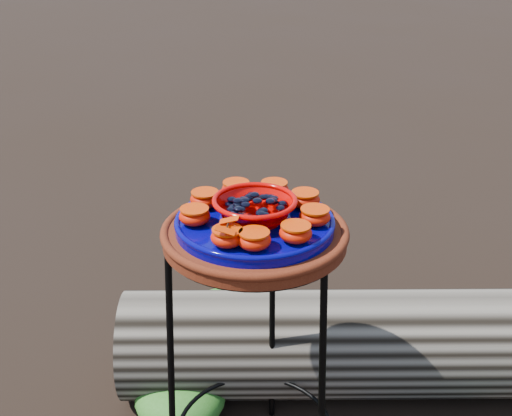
% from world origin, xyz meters
% --- Properties ---
extents(plant_stand, '(0.44, 0.44, 0.70)m').
position_xyz_m(plant_stand, '(0.00, 0.00, 0.35)').
color(plant_stand, black).
rests_on(plant_stand, ground).
extents(terracotta_saucer, '(0.41, 0.41, 0.03)m').
position_xyz_m(terracotta_saucer, '(0.00, 0.00, 0.72)').
color(terracotta_saucer, '#461208').
rests_on(terracotta_saucer, plant_stand).
extents(cobalt_plate, '(0.35, 0.35, 0.02)m').
position_xyz_m(cobalt_plate, '(0.00, 0.00, 0.74)').
color(cobalt_plate, '#00045D').
rests_on(cobalt_plate, terracotta_saucer).
extents(red_bowl, '(0.17, 0.17, 0.05)m').
position_xyz_m(red_bowl, '(0.00, 0.00, 0.78)').
color(red_bowl, '#C60300').
rests_on(red_bowl, cobalt_plate).
extents(glass_gems, '(0.14, 0.14, 0.02)m').
position_xyz_m(glass_gems, '(0.00, 0.00, 0.82)').
color(glass_gems, black).
rests_on(glass_gems, red_bowl).
extents(orange_half_0, '(0.07, 0.07, 0.04)m').
position_xyz_m(orange_half_0, '(-0.03, -0.13, 0.78)').
color(orange_half_0, '#BA1402').
rests_on(orange_half_0, cobalt_plate).
extents(orange_half_1, '(0.07, 0.07, 0.04)m').
position_xyz_m(orange_half_1, '(0.03, -0.13, 0.78)').
color(orange_half_1, '#BA1402').
rests_on(orange_half_1, cobalt_plate).
extents(orange_half_2, '(0.07, 0.07, 0.04)m').
position_xyz_m(orange_half_2, '(0.10, -0.08, 0.78)').
color(orange_half_2, '#BA1402').
rests_on(orange_half_2, cobalt_plate).
extents(orange_half_3, '(0.07, 0.07, 0.04)m').
position_xyz_m(orange_half_3, '(0.13, 0.01, 0.78)').
color(orange_half_3, '#BA1402').
rests_on(orange_half_3, cobalt_plate).
extents(orange_half_4, '(0.07, 0.07, 0.04)m').
position_xyz_m(orange_half_4, '(0.10, 0.09, 0.78)').
color(orange_half_4, '#BA1402').
rests_on(orange_half_4, cobalt_plate).
extents(orange_half_5, '(0.07, 0.07, 0.04)m').
position_xyz_m(orange_half_5, '(0.02, 0.13, 0.78)').
color(orange_half_5, '#BA1402').
rests_on(orange_half_5, cobalt_plate).
extents(orange_half_6, '(0.07, 0.07, 0.04)m').
position_xyz_m(orange_half_6, '(-0.07, 0.11, 0.78)').
color(orange_half_6, '#BA1402').
rests_on(orange_half_6, cobalt_plate).
extents(orange_half_7, '(0.07, 0.07, 0.04)m').
position_xyz_m(orange_half_7, '(-0.13, 0.04, 0.78)').
color(orange_half_7, '#BA1402').
rests_on(orange_half_7, cobalt_plate).
extents(orange_half_8, '(0.07, 0.07, 0.04)m').
position_xyz_m(orange_half_8, '(-0.12, -0.05, 0.78)').
color(orange_half_8, '#BA1402').
rests_on(orange_half_8, cobalt_plate).
extents(butterfly, '(0.09, 0.06, 0.01)m').
position_xyz_m(butterfly, '(-0.03, -0.13, 0.80)').
color(butterfly, red).
rests_on(butterfly, orange_half_0).
extents(driftwood_log, '(1.82, 0.87, 0.33)m').
position_xyz_m(driftwood_log, '(0.39, 0.44, 0.17)').
color(driftwood_log, black).
rests_on(driftwood_log, ground).
extents(foliage_left, '(0.27, 0.27, 0.13)m').
position_xyz_m(foliage_left, '(-0.26, 0.16, 0.07)').
color(foliage_left, '#2A6B1B').
rests_on(foliage_left, ground).
extents(foliage_back, '(0.27, 0.27, 0.13)m').
position_xyz_m(foliage_back, '(-0.26, 0.61, 0.07)').
color(foliage_back, '#2A6B1B').
rests_on(foliage_back, ground).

